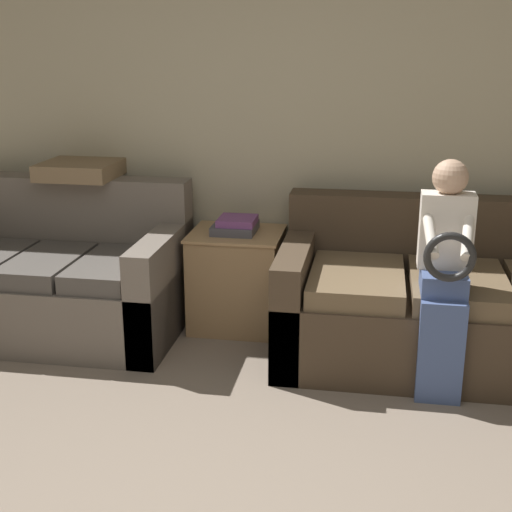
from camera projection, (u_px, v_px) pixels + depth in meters
name	position (u px, v px, depth m)	size (l,w,h in m)	color
wall_back	(298.00, 118.00, 4.37)	(6.95, 0.06, 2.55)	#BCB293
couch_main	(453.00, 306.00, 3.99)	(1.93, 0.98, 0.86)	#473828
couch_side	(60.00, 280.00, 4.38)	(1.50, 0.92, 0.90)	#70665B
child_left_seated	(445.00, 268.00, 3.51)	(0.27, 0.38, 1.19)	#475B8E
side_shelf	(237.00, 278.00, 4.43)	(0.56, 0.50, 0.61)	#9E7A51
book_stack	(236.00, 225.00, 4.33)	(0.26, 0.28, 0.10)	#4C4C56
throw_pillow	(81.00, 169.00, 4.48)	(0.46, 0.46, 0.10)	#846B4C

